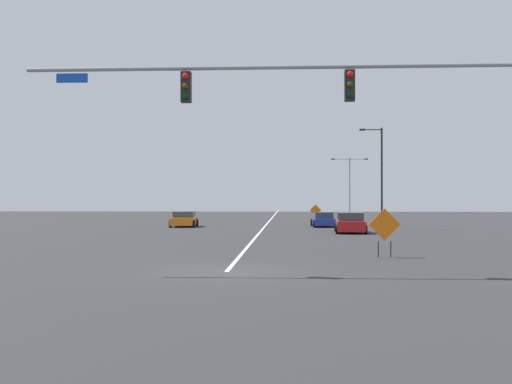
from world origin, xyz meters
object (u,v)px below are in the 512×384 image
Objects in this scene: traffic_signal_assembly at (343,104)px; construction_sign_right_lane at (316,211)px; car_red_far at (350,223)px; street_lamp_mid_left at (380,173)px; car_blue_near at (323,220)px; construction_sign_median_near at (384,227)px; car_orange_distant at (184,219)px; street_lamp_near_left at (350,181)px.

construction_sign_right_lane is at bearing 88.80° from traffic_signal_assembly.
street_lamp_mid_left is at bearing 61.75° from car_red_far.
car_red_far is at bearing -81.26° from car_blue_near.
traffic_signal_assembly is 7.39m from construction_sign_median_near.
car_orange_distant is (-11.79, -10.19, -0.50)m from construction_sign_right_lane.
construction_sign_median_near is (2.23, 5.52, -4.39)m from traffic_signal_assembly.
construction_sign_median_near is at bearing -93.92° from street_lamp_near_left.
car_orange_distant is 15.97m from car_red_far.
street_lamp_near_left is (0.21, 27.12, 0.06)m from street_lamp_mid_left.
car_red_far is (13.45, -8.61, 0.03)m from car_orange_distant.
construction_sign_right_lane is (-4.80, -13.75, -3.39)m from street_lamp_near_left.
street_lamp_near_left is 3.60× the size of construction_sign_median_near.
car_orange_distant reaches higher than car_blue_near.
street_lamp_mid_left is at bearing -41.26° from car_blue_near.
street_lamp_mid_left is 17.11m from car_orange_distant.
traffic_signal_assembly is at bearing -95.79° from street_lamp_near_left.
construction_sign_right_lane is at bearing 95.07° from car_red_far.
car_red_far is (2.56, 23.55, -5.01)m from traffic_signal_assembly.
construction_sign_median_near is (-3.25, -23.47, -3.18)m from street_lamp_mid_left.
street_lamp_near_left reaches higher than car_red_far.
traffic_signal_assembly is 24.22m from car_red_far.
street_lamp_near_left reaches higher than construction_sign_median_near.
street_lamp_near_left is at bearing 86.08° from construction_sign_median_near.
construction_sign_right_lane is at bearing 92.08° from construction_sign_median_near.
traffic_signal_assembly is at bearing -71.29° from car_orange_distant.
car_red_far is (0.33, 18.04, -0.62)m from construction_sign_median_near.
construction_sign_median_near is 36.86m from construction_sign_right_lane.
car_blue_near is (1.14, 32.80, -5.10)m from traffic_signal_assembly.
car_red_far is at bearing 88.94° from construction_sign_median_near.
traffic_signal_assembly is 2.25× the size of street_lamp_near_left.
construction_sign_right_lane reaches higher than car_orange_distant.
traffic_signal_assembly is 3.78× the size of car_red_far.
car_red_far is (-2.92, -5.43, -3.80)m from street_lamp_mid_left.
street_lamp_near_left is 50.81m from construction_sign_median_near.
car_blue_near is (12.03, 0.63, -0.05)m from car_orange_distant.
traffic_signal_assembly is 3.83× the size of car_blue_near.
traffic_signal_assembly is at bearing -111.97° from construction_sign_median_near.
street_lamp_near_left is at bearing 89.55° from street_lamp_mid_left.
car_orange_distant is (-16.59, -23.94, -3.89)m from street_lamp_near_left.
construction_sign_median_near reaches higher than car_orange_distant.
construction_sign_right_lane is (-4.59, 13.37, -3.34)m from street_lamp_mid_left.
car_red_far is (-3.13, -32.55, -3.86)m from street_lamp_near_left.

